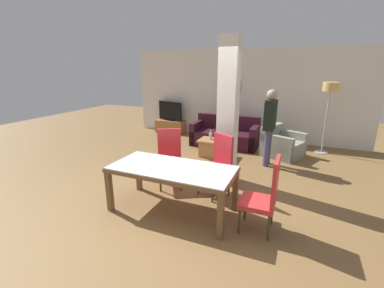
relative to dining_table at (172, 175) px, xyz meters
The scene contains 15 objects.
ground_plane 0.59m from the dining_table, ahead, with size 18.00×18.00×0.00m, color brown.
back_wall 4.76m from the dining_table, 90.01° to the left, with size 7.20×0.09×2.70m.
divider_pillar 1.66m from the dining_table, 71.82° to the left, with size 0.33×0.37×2.70m.
dining_table is the anchor object (origin of this frame).
dining_chair_far_left 0.94m from the dining_table, 120.11° to the left, with size 0.63×0.63×1.07m.
dining_chair_head_right 1.38m from the dining_table, ahead, with size 0.46×0.46×1.07m.
dining_chair_far_right 0.94m from the dining_table, 59.96° to the left, with size 0.63×0.63×1.07m.
sofa 3.72m from the dining_table, 93.39° to the left, with size 1.84×0.87×0.83m.
armchair 3.67m from the dining_table, 68.36° to the left, with size 1.12×1.12×0.75m.
coffee_table 2.72m from the dining_table, 95.28° to the left, with size 0.68×0.54×0.43m.
bottle 2.73m from the dining_table, 96.68° to the left, with size 0.08×0.08×0.23m.
tv_stand 5.03m from the dining_table, 118.06° to the left, with size 1.00×0.40×0.43m.
tv_screen 5.01m from the dining_table, 118.06° to the left, with size 0.95×0.29×0.64m.
floor_lamp 4.79m from the dining_table, 60.44° to the left, with size 0.37×0.37×1.82m.
standing_person 2.85m from the dining_table, 67.24° to the left, with size 0.24×0.39×1.72m.
Camera 1 is at (1.69, -3.20, 2.18)m, focal length 24.00 mm.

